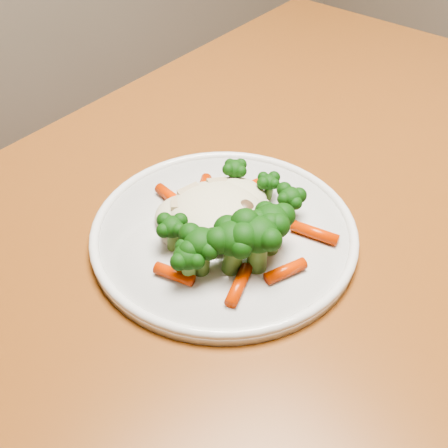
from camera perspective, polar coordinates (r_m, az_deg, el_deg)
name	(u,v)px	position (r m, az deg, el deg)	size (l,w,h in m)	color
dining_table	(293,315)	(0.65, 7.05, -9.21)	(1.37, 1.10, 0.75)	brown
plate	(224,234)	(0.58, 0.00, -1.02)	(0.27, 0.27, 0.01)	silver
meal	(229,225)	(0.55, 0.53, -0.07)	(0.18, 0.19, 0.05)	beige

